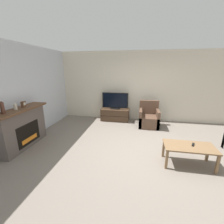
{
  "coord_description": "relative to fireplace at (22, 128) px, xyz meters",
  "views": [
    {
      "loc": [
        -0.14,
        -3.47,
        2.02
      ],
      "look_at": [
        -0.88,
        0.54,
        0.85
      ],
      "focal_mm": 24.0,
      "sensor_mm": 36.0,
      "label": 1
    }
  ],
  "objects": [
    {
      "name": "mantel_vase_centre_left",
      "position": [
        0.02,
        -0.12,
        0.6
      ],
      "size": [
        0.08,
        0.08,
        0.17
      ],
      "color": "beige",
      "rests_on": "fireplace"
    },
    {
      "name": "wall_back",
      "position": [
        3.13,
        2.87,
        0.81
      ],
      "size": [
        12.0,
        0.06,
        2.7
      ],
      "color": "beige",
      "rests_on": "ground"
    },
    {
      "name": "remote",
      "position": [
        4.18,
        -0.01,
        -0.08
      ],
      "size": [
        0.1,
        0.15,
        0.02
      ],
      "rotation": [
        0.0,
        0.0,
        -0.4
      ],
      "color": "black",
      "rests_on": "coffee_table"
    },
    {
      "name": "mantel_clock",
      "position": [
        0.02,
        0.15,
        0.6
      ],
      "size": [
        0.08,
        0.11,
        0.15
      ],
      "color": "brown",
      "rests_on": "fireplace"
    },
    {
      "name": "armchair",
      "position": [
        3.37,
        2.17,
        -0.25
      ],
      "size": [
        0.7,
        0.76,
        0.9
      ],
      "color": "brown",
      "rests_on": "ground"
    },
    {
      "name": "mantel_vase_left",
      "position": [
        0.02,
        -0.46,
        0.66
      ],
      "size": [
        0.08,
        0.08,
        0.28
      ],
      "color": "#512D23",
      "rests_on": "fireplace"
    },
    {
      "name": "ground_plane",
      "position": [
        3.13,
        0.29,
        -0.54
      ],
      "size": [
        24.0,
        24.0,
        0.0
      ],
      "primitive_type": "plane",
      "color": "slate"
    },
    {
      "name": "fireplace",
      "position": [
        0.0,
        0.0,
        0.0
      ],
      "size": [
        0.46,
        1.55,
        1.06
      ],
      "color": "#564C47",
      "rests_on": "ground"
    },
    {
      "name": "tv",
      "position": [
        2.06,
        2.56,
        0.25
      ],
      "size": [
        1.03,
        0.18,
        0.65
      ],
      "color": "black",
      "rests_on": "tv_stand"
    },
    {
      "name": "coffee_table",
      "position": [
        4.1,
        -0.07,
        -0.15
      ],
      "size": [
        1.04,
        0.54,
        0.45
      ],
      "color": "brown",
      "rests_on": "ground"
    },
    {
      "name": "wall_left",
      "position": [
        -0.2,
        0.29,
        0.81
      ],
      "size": [
        0.06,
        12.0,
        2.7
      ],
      "color": "silver",
      "rests_on": "ground"
    },
    {
      "name": "tv_stand",
      "position": [
        2.06,
        2.56,
        -0.3
      ],
      "size": [
        1.11,
        0.49,
        0.48
      ],
      "color": "#422D1E",
      "rests_on": "ground"
    }
  ]
}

